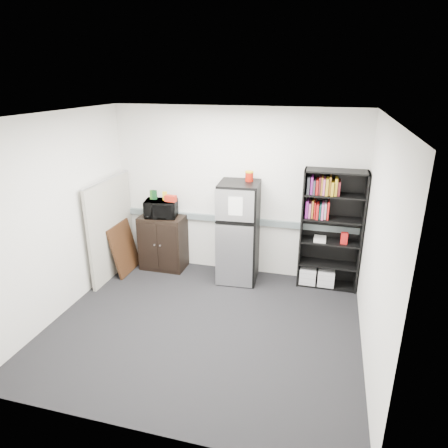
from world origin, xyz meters
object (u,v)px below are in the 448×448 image
(cabinet, at_px, (163,242))
(cubicle_partition, at_px, (111,228))
(microwave, at_px, (161,209))
(bookshelf, at_px, (330,227))
(refrigerator, at_px, (239,233))

(cabinet, bearing_deg, cubicle_partition, -149.28)
(cubicle_partition, height_order, cabinet, cubicle_partition)
(microwave, bearing_deg, bookshelf, -9.17)
(bookshelf, distance_m, cabinet, 2.75)
(bookshelf, bearing_deg, refrigerator, -173.94)
(cubicle_partition, bearing_deg, microwave, 29.76)
(microwave, xyz_separation_m, refrigerator, (1.33, -0.06, -0.26))
(bookshelf, relative_size, cubicle_partition, 1.14)
(cubicle_partition, bearing_deg, bookshelf, 8.13)
(cubicle_partition, height_order, refrigerator, cubicle_partition)
(microwave, bearing_deg, refrigerator, -13.67)
(bookshelf, bearing_deg, microwave, -178.27)
(bookshelf, relative_size, microwave, 3.61)
(cabinet, height_order, refrigerator, refrigerator)
(bookshelf, bearing_deg, cabinet, -178.61)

